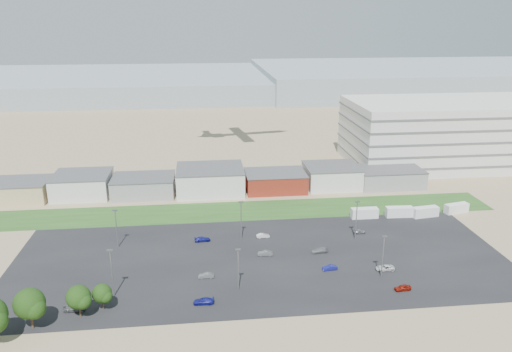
{
  "coord_description": "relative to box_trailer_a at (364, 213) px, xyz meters",
  "views": [
    {
      "loc": [
        -8.51,
        -88.79,
        56.72
      ],
      "look_at": [
        3.97,
        22.0,
        20.74
      ],
      "focal_mm": 35.0,
      "sensor_mm": 36.0,
      "label": 1
    }
  ],
  "objects": [
    {
      "name": "lightpole_back_m",
      "position": [
        -37.19,
        -10.62,
        3.87
      ],
      "size": [
        1.26,
        0.52,
        10.69
      ],
      "primitive_type": null,
      "color": "slate",
      "rests_on": "ground"
    },
    {
      "name": "parking_garage",
      "position": [
        51.65,
        52.44,
        11.03
      ],
      "size": [
        80.0,
        40.0,
        25.0
      ],
      "primitive_type": "cube",
      "color": "silver",
      "rests_on": "ground"
    },
    {
      "name": "parked_car_10",
      "position": [
        -73.5,
        -40.57,
        -0.86
      ],
      "size": [
        4.31,
        1.86,
        1.24
      ],
      "primitive_type": "imported",
      "rotation": [
        0.0,
        0.0,
        1.54
      ],
      "color": "#595B5E",
      "rests_on": "ground"
    },
    {
      "name": "parked_car_12",
      "position": [
        -18.36,
        -20.68,
        -0.87
      ],
      "size": [
        4.28,
        1.93,
        1.22
      ],
      "primitive_type": "imported",
      "rotation": [
        0.0,
        0.0,
        -1.52
      ],
      "color": "#A5A5AA",
      "rests_on": "ground"
    },
    {
      "name": "tree_mid",
      "position": [
        -79.97,
        -45.68,
        3.2
      ],
      "size": [
        6.24,
        6.24,
        9.36
      ],
      "primitive_type": null,
      "color": "black",
      "rests_on": "ground"
    },
    {
      "name": "parked_car_8",
      "position": [
        -4.8,
        -10.6,
        -0.93
      ],
      "size": [
        3.24,
        1.39,
        1.09
      ],
      "primitive_type": "imported",
      "rotation": [
        0.0,
        0.0,
        1.54
      ],
      "color": "#A5A5AA",
      "rests_on": "ground"
    },
    {
      "name": "box_trailer_d",
      "position": [
        28.81,
        0.81,
        -0.07
      ],
      "size": [
        7.82,
        3.97,
        2.81
      ],
      "primitive_type": null,
      "rotation": [
        0.0,
        0.0,
        0.23
      ],
      "color": "silver",
      "rests_on": "ground"
    },
    {
      "name": "box_trailer_b",
      "position": [
        10.48,
        -0.22,
        0.01
      ],
      "size": [
        8.02,
        2.83,
        2.97
      ],
      "primitive_type": null,
      "rotation": [
        0.0,
        0.0,
        -0.05
      ],
      "color": "silver",
      "rests_on": "ground"
    },
    {
      "name": "lightpole_front_r",
      "position": [
        -7.25,
        -34.26,
        3.6
      ],
      "size": [
        1.19,
        0.5,
        10.15
      ],
      "primitive_type": null,
      "color": "slate",
      "rests_on": "ground"
    },
    {
      "name": "lightpole_front_m",
      "position": [
        -39.98,
        -36.25,
        3.4
      ],
      "size": [
        1.15,
        0.48,
        9.75
      ],
      "primitive_type": null,
      "color": "slate",
      "rests_on": "ground"
    },
    {
      "name": "parking_lot",
      "position": [
        -33.35,
        -22.56,
        -1.47
      ],
      "size": [
        120.0,
        50.0,
        0.01
      ],
      "primitive_type": "cube",
      "color": "black",
      "rests_on": "ground"
    },
    {
      "name": "tree_near",
      "position": [
        -67.76,
        -40.62,
        1.7
      ],
      "size": [
        4.23,
        4.23,
        6.35
      ],
      "primitive_type": null,
      "color": "black",
      "rests_on": "ground"
    },
    {
      "name": "building_row",
      "position": [
        -55.35,
        28.44,
        2.53
      ],
      "size": [
        170.0,
        20.0,
        8.0
      ],
      "primitive_type": null,
      "color": "silver",
      "rests_on": "ground"
    },
    {
      "name": "parked_car_4",
      "position": [
        -46.83,
        -30.23,
        -0.89
      ],
      "size": [
        3.54,
        1.25,
        1.17
      ],
      "primitive_type": "imported",
      "rotation": [
        0.0,
        0.0,
        -1.58
      ],
      "color": "#595B5E",
      "rests_on": "ground"
    },
    {
      "name": "box_trailer_c",
      "position": [
        18.13,
        -1.09,
        -0.0
      ],
      "size": [
        8.14,
        3.6,
        2.95
      ],
      "primitive_type": null,
      "rotation": [
        0.0,
        0.0,
        0.15
      ],
      "color": "silver",
      "rests_on": "ground"
    },
    {
      "name": "ground",
      "position": [
        -38.35,
        -42.56,
        -1.47
      ],
      "size": [
        700.0,
        700.0,
        0.0
      ],
      "primitive_type": "plane",
      "color": "#998461",
      "rests_on": "ground"
    },
    {
      "name": "lightpole_back_l",
      "position": [
        -69.06,
        -11.85,
        3.66
      ],
      "size": [
        1.21,
        0.5,
        10.27
      ],
      "primitive_type": null,
      "color": "slate",
      "rests_on": "ground"
    },
    {
      "name": "parked_car_1",
      "position": [
        -18.05,
        -29.75,
        -0.9
      ],
      "size": [
        3.62,
        1.58,
        1.16
      ],
      "primitive_type": "imported",
      "rotation": [
        0.0,
        0.0,
        -1.47
      ],
      "color": "navy",
      "rests_on": "ground"
    },
    {
      "name": "parked_car_2",
      "position": [
        -4.66,
        -40.38,
        -0.85
      ],
      "size": [
        3.75,
        1.76,
        1.24
      ],
      "primitive_type": "imported",
      "rotation": [
        0.0,
        0.0,
        -1.49
      ],
      "color": "maroon",
      "rests_on": "ground"
    },
    {
      "name": "parked_car_0",
      "position": [
        -5.26,
        -31.34,
        -0.87
      ],
      "size": [
        4.4,
        2.17,
        1.2
      ],
      "primitive_type": "imported",
      "rotation": [
        0.0,
        0.0,
        -1.61
      ],
      "color": "silver",
      "rests_on": "ground"
    },
    {
      "name": "parked_car_6",
      "position": [
        -47.47,
        -10.79,
        -0.87
      ],
      "size": [
        4.29,
        2.08,
        1.2
      ],
      "primitive_type": "imported",
      "rotation": [
        0.0,
        0.0,
        1.67
      ],
      "color": "navy",
      "rests_on": "ground"
    },
    {
      "name": "parked_car_7",
      "position": [
        -32.11,
        -20.7,
        -0.86
      ],
      "size": [
        3.82,
        1.66,
        1.22
      ],
      "primitive_type": "imported",
      "rotation": [
        0.0,
        0.0,
        -1.67
      ],
      "color": "#595B5E",
      "rests_on": "ground"
    },
    {
      "name": "grass_strip",
      "position": [
        -38.35,
        9.44,
        -1.46
      ],
      "size": [
        160.0,
        16.0,
        0.02
      ],
      "primitive_type": "cube",
      "color": "#224A1B",
      "rests_on": "ground"
    },
    {
      "name": "box_trailer_a",
      "position": [
        0.0,
        0.0,
        0.0
      ],
      "size": [
        7.87,
        2.46,
        2.95
      ],
      "primitive_type": null,
      "rotation": [
        0.0,
        0.0,
        -0.0
      ],
      "color": "silver",
      "rests_on": "ground"
    },
    {
      "name": "lightpole_front_l",
      "position": [
        -66.38,
        -35.8,
        3.93
      ],
      "size": [
        1.27,
        0.53,
        10.81
      ],
      "primitive_type": null,
      "color": "slate",
      "rests_on": "ground"
    },
    {
      "name": "hills_backdrop",
      "position": [
        1.65,
        272.44,
        3.03
      ],
      "size": [
        700.0,
        200.0,
        9.0
      ],
      "primitive_type": null,
      "color": "gray",
      "rests_on": "ground"
    },
    {
      "name": "parked_car_11",
      "position": [
        -31.32,
        -10.33,
        -0.9
      ],
      "size": [
        3.55,
        1.48,
        1.14
      ],
      "primitive_type": "imported",
      "rotation": [
        0.0,
        0.0,
        1.65
      ],
      "color": "silver",
      "rests_on": "ground"
    },
    {
      "name": "parked_car_3",
      "position": [
        -47.54,
        -40.9,
        -0.86
      ],
      "size": [
        4.36,
        1.97,
        1.24
      ],
      "primitive_type": "imported",
      "rotation": [
        0.0,
        0.0,
        -1.63
      ],
      "color": "navy",
      "rests_on": "ground"
    },
    {
      "name": "lightpole_back_r",
      "position": [
        -7.08,
        -13.93,
        3.88
      ],
      "size": [
        1.26,
        0.53,
        10.71
      ],
      "primitive_type": null,
      "color": "slate",
      "rests_on": "ground"
    },
    {
      "name": "tree_right",
      "position": [
        -71.78,
        -42.78,
        2.37
      ],
      "size": [
        5.12,
        5.12,
        7.68
      ],
      "primitive_type": null,
      "color": "black",
      "rests_on": "ground"
    }
  ]
}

